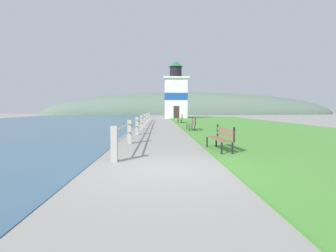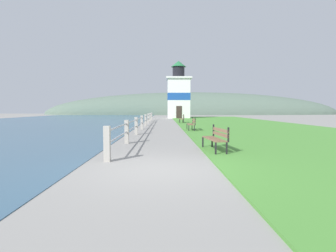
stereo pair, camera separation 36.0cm
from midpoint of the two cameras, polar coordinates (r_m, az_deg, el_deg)
The scene contains 9 objects.
ground_plane at distance 6.77m, azimuth -0.90°, elevation -9.40°, with size 160.00×160.00×0.00m, color gray.
grass_verge at distance 25.05m, azimuth 16.67°, elevation 0.14°, with size 12.00×51.70×0.06m.
water_strip at distance 27.72m, azimuth -31.45°, elevation 0.03°, with size 24.00×82.72×0.01m.
seawall_railing at distance 21.82m, azimuth -4.81°, elevation 1.28°, with size 0.18×28.48×1.05m.
park_bench_near at distance 9.54m, azimuth 11.54°, elevation -2.37°, with size 0.65×1.73×0.94m.
park_bench_midway at distance 18.33m, azimuth 5.77°, elevation 0.60°, with size 0.49×1.71×0.94m.
park_bench_far at distance 28.06m, azimuth 3.48°, elevation 1.70°, with size 0.53×1.69×0.94m.
lighthouse at distance 43.21m, azimuth 2.54°, elevation 6.87°, with size 4.09×4.09×9.32m.
distant_hillside at distance 71.53m, azimuth 5.49°, elevation 2.51°, with size 80.00×16.00×12.00m.
Camera 2 is at (0.18, -6.60, 1.54)m, focal length 28.00 mm.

